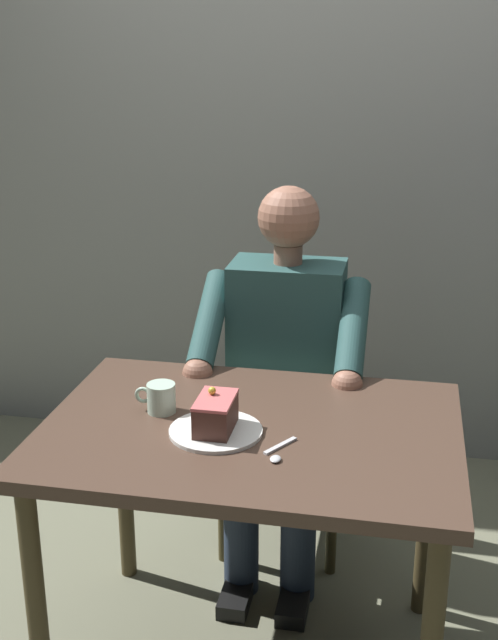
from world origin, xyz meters
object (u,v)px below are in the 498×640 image
Objects in this scene: cake_slice at (216,414)px; coffee_cup at (161,397)px; dessert_spoon at (278,453)px; dining_table at (250,457)px; seated_person at (283,378)px; chair at (290,400)px.

coffee_cup is (0.17, -0.09, -0.01)m from cake_slice.
dessert_spoon is (-0.34, 0.17, -0.04)m from coffee_cup.
seated_person is (-0.00, -0.54, -0.00)m from dining_table.
chair reaches higher than coffee_cup.
chair is 0.77m from coffee_cup.
cake_slice is (0.08, 0.76, 0.30)m from chair.
cake_slice is 0.19m from coffee_cup.
chair is 6.50× the size of dessert_spoon.
cake_slice reaches higher than coffee_cup.
chair is at bearing -95.81° from cake_slice.
dining_table is 0.19m from dessert_spoon.
coffee_cup is at bearing -8.74° from dining_table.
chair reaches higher than dessert_spoon.
dessert_spoon is (-0.17, 0.08, -0.05)m from cake_slice.
dessert_spoon is (-0.09, 0.84, 0.25)m from chair.
coffee_cup is 0.38m from dessert_spoon.
dining_table is 7.45× the size of cake_slice.
dessert_spoon is (-0.09, 0.13, 0.09)m from dining_table.
cake_slice is 0.19m from dessert_spoon.
coffee_cup is at bearing -26.88° from dessert_spoon.
dessert_spoon is at bearing 96.26° from chair.
coffee_cup is at bearing 69.68° from chair.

